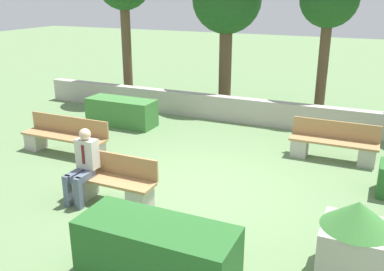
# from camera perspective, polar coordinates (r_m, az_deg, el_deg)

# --- Properties ---
(ground_plane) EXTENTS (60.00, 60.00, 0.00)m
(ground_plane) POSITION_cam_1_polar(r_m,az_deg,el_deg) (8.29, 0.92, -7.27)
(ground_plane) COLOR #607F51
(perimeter_wall) EXTENTS (14.85, 0.30, 0.71)m
(perimeter_wall) POSITION_cam_1_polar(r_m,az_deg,el_deg) (12.26, 9.57, 3.01)
(perimeter_wall) COLOR #ADA89E
(perimeter_wall) RESTS_ON ground_plane
(bench_front) EXTENTS (1.66, 0.48, 0.85)m
(bench_front) POSITION_cam_1_polar(r_m,az_deg,el_deg) (7.87, -10.58, -6.51)
(bench_front) COLOR #A37A4C
(bench_front) RESTS_ON ground_plane
(bench_left_side) EXTENTS (1.92, 0.49, 0.85)m
(bench_left_side) POSITION_cam_1_polar(r_m,az_deg,el_deg) (10.11, 18.29, -1.29)
(bench_left_side) COLOR #A37A4C
(bench_left_side) RESTS_ON ground_plane
(bench_right_side) EXTENTS (2.18, 0.48, 0.85)m
(bench_right_side) POSITION_cam_1_polar(r_m,az_deg,el_deg) (10.38, -16.57, -0.53)
(bench_right_side) COLOR #A37A4C
(bench_right_side) RESTS_ON ground_plane
(person_seated_man) EXTENTS (0.38, 0.63, 1.33)m
(person_seated_man) POSITION_cam_1_polar(r_m,az_deg,el_deg) (7.89, -14.29, -3.45)
(person_seated_man) COLOR #515B70
(person_seated_man) RESTS_ON ground_plane
(hedge_block_near_right) EXTENTS (2.09, 0.82, 0.85)m
(hedge_block_near_right) POSITION_cam_1_polar(r_m,az_deg,el_deg) (5.75, -4.71, -15.38)
(hedge_block_near_right) COLOR #286028
(hedge_block_near_right) RESTS_ON ground_plane
(hedge_block_mid_left) EXTENTS (1.97, 0.74, 0.75)m
(hedge_block_mid_left) POSITION_cam_1_polar(r_m,az_deg,el_deg) (12.25, -9.37, 3.11)
(hedge_block_mid_left) COLOR #3D7A38
(hedge_block_mid_left) RESTS_ON ground_plane
(planter_corner_left) EXTENTS (0.93, 0.93, 1.10)m
(planter_corner_left) POSITION_cam_1_polar(r_m,az_deg,el_deg) (6.12, 20.87, -12.68)
(planter_corner_left) COLOR #ADA89E
(planter_corner_left) RESTS_ON ground_plane
(tree_center_left) EXTENTS (2.16, 2.16, 4.48)m
(tree_center_left) POSITION_cam_1_polar(r_m,az_deg,el_deg) (13.87, 4.66, 17.40)
(tree_center_left) COLOR brown
(tree_center_left) RESTS_ON ground_plane
(tree_center_right) EXTENTS (1.65, 1.65, 4.27)m
(tree_center_right) POSITION_cam_1_polar(r_m,az_deg,el_deg) (13.04, 17.82, 16.60)
(tree_center_right) COLOR brown
(tree_center_right) RESTS_ON ground_plane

